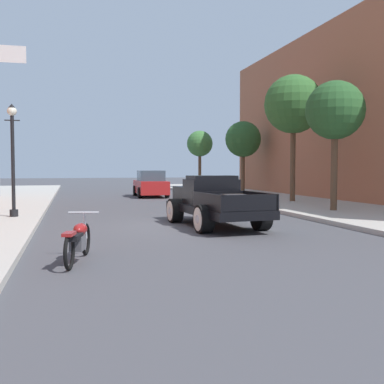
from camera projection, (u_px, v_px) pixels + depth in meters
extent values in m
plane|color=#47474C|center=(185.00, 225.00, 14.71)|extent=(140.00, 140.00, 0.00)
cube|color=#B7B2A8|center=(383.00, 217.00, 16.53)|extent=(5.50, 64.00, 0.15)
cube|color=black|center=(215.00, 209.00, 14.51)|extent=(2.17, 5.03, 0.24)
cube|color=black|center=(211.00, 192.00, 14.82)|extent=(1.65, 1.23, 0.80)
cube|color=black|center=(212.00, 177.00, 14.74)|extent=(1.51, 1.05, 0.12)
cube|color=#3D4C5B|center=(205.00, 186.00, 15.34)|extent=(1.32, 0.15, 0.44)
cube|color=black|center=(197.00, 194.00, 16.05)|extent=(1.44, 1.61, 0.52)
cube|color=silver|center=(190.00, 193.00, 16.80)|extent=(0.69, 0.16, 0.47)
cube|color=black|center=(234.00, 208.00, 13.19)|extent=(1.86, 2.24, 0.04)
cube|color=black|center=(207.00, 201.00, 12.91)|extent=(0.26, 2.10, 0.44)
cube|color=black|center=(260.00, 200.00, 13.44)|extent=(0.26, 2.10, 0.44)
cube|color=black|center=(250.00, 203.00, 12.22)|extent=(1.62, 0.22, 0.44)
cube|color=black|center=(220.00, 198.00, 14.13)|extent=(1.62, 0.22, 0.44)
cylinder|color=black|center=(175.00, 211.00, 15.49)|extent=(0.43, 0.83, 0.80)
cylinder|color=silver|center=(170.00, 211.00, 15.43)|extent=(0.07, 0.65, 0.66)
cylinder|color=silver|center=(169.00, 211.00, 15.43)|extent=(0.04, 0.24, 0.24)
cylinder|color=black|center=(224.00, 209.00, 16.09)|extent=(0.43, 0.83, 0.80)
cylinder|color=silver|center=(229.00, 209.00, 16.15)|extent=(0.07, 0.65, 0.66)
cylinder|color=silver|center=(230.00, 209.00, 16.15)|extent=(0.04, 0.24, 0.24)
cylinder|color=black|center=(204.00, 219.00, 12.95)|extent=(0.43, 0.83, 0.80)
cylinder|color=silver|center=(198.00, 219.00, 12.89)|extent=(0.07, 0.65, 0.66)
cylinder|color=silver|center=(197.00, 219.00, 12.89)|extent=(0.04, 0.24, 0.24)
cylinder|color=black|center=(261.00, 217.00, 13.55)|extent=(0.43, 0.83, 0.80)
cylinder|color=silver|center=(267.00, 216.00, 13.61)|extent=(0.07, 0.65, 0.66)
cylinder|color=silver|center=(267.00, 216.00, 13.61)|extent=(0.04, 0.24, 0.24)
cube|color=#2D2D33|center=(233.00, 201.00, 12.79)|extent=(0.63, 0.49, 0.40)
cube|color=#3D2D1E|center=(233.00, 201.00, 12.79)|extent=(0.62, 0.10, 0.42)
cube|color=brown|center=(237.00, 202.00, 13.53)|extent=(0.50, 0.40, 0.28)
torus|color=black|center=(86.00, 239.00, 9.71)|extent=(0.22, 0.67, 0.67)
torus|color=black|center=(69.00, 252.00, 8.26)|extent=(0.22, 0.67, 0.67)
cube|color=#4C4C51|center=(78.00, 243.00, 8.93)|extent=(0.33, 0.48, 0.28)
ellipsoid|color=maroon|center=(80.00, 229.00, 9.17)|extent=(0.37, 0.57, 0.24)
cube|color=black|center=(75.00, 237.00, 8.67)|extent=(0.34, 0.60, 0.10)
cylinder|color=silver|center=(85.00, 225.00, 9.63)|extent=(0.11, 0.26, 0.58)
cylinder|color=silver|center=(84.00, 212.00, 9.50)|extent=(0.61, 0.18, 0.04)
cube|color=maroon|center=(69.00, 234.00, 8.24)|extent=(0.27, 0.43, 0.06)
cube|color=#AD1E1E|center=(150.00, 187.00, 29.24)|extent=(1.82, 4.34, 0.80)
cube|color=#384C5B|center=(151.00, 176.00, 29.06)|extent=(1.57, 2.03, 0.64)
cylinder|color=black|center=(135.00, 191.00, 30.32)|extent=(0.24, 0.66, 0.66)
cylinder|color=black|center=(160.00, 190.00, 30.70)|extent=(0.24, 0.66, 0.66)
cylinder|color=black|center=(140.00, 193.00, 27.82)|extent=(0.24, 0.66, 0.66)
cylinder|color=black|center=(167.00, 192.00, 28.19)|extent=(0.24, 0.66, 0.66)
cylinder|color=black|center=(14.00, 213.00, 15.96)|extent=(0.28, 0.28, 0.24)
cylinder|color=black|center=(13.00, 163.00, 15.87)|extent=(0.12, 0.12, 3.20)
cylinder|color=black|center=(12.00, 120.00, 15.80)|extent=(0.50, 0.04, 0.04)
sphere|color=silver|center=(12.00, 111.00, 15.78)|extent=(0.32, 0.32, 0.32)
cone|color=black|center=(12.00, 106.00, 15.77)|extent=(0.24, 0.24, 0.14)
cube|color=silver|center=(12.00, 54.00, 27.28)|extent=(1.60, 0.03, 1.00)
cylinder|color=brown|center=(334.00, 171.00, 18.31)|extent=(0.26, 0.26, 3.07)
sphere|color=#285628|center=(335.00, 110.00, 18.18)|extent=(2.30, 2.30, 2.30)
cylinder|color=brown|center=(293.00, 164.00, 23.33)|extent=(0.26, 0.26, 3.76)
sphere|color=#33662D|center=(293.00, 104.00, 23.18)|extent=(2.92, 2.92, 2.92)
cylinder|color=brown|center=(243.00, 172.00, 32.62)|extent=(0.26, 0.26, 2.74)
sphere|color=#285628|center=(243.00, 139.00, 32.50)|extent=(2.50, 2.50, 2.50)
cylinder|color=brown|center=(200.00, 170.00, 39.74)|extent=(0.26, 0.26, 2.91)
sphere|color=#3D7538|center=(200.00, 144.00, 39.62)|extent=(2.20, 2.20, 2.20)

